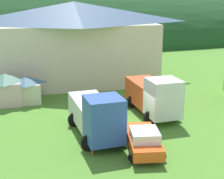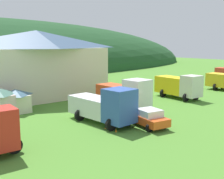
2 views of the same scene
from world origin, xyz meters
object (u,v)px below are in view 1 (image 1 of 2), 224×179
(depot_building, at_px, (75,42))
(heavy_rig_white, at_px, (154,95))
(play_shed_pink, at_px, (5,89))
(box_truck_blue, at_px, (96,115))
(traffic_cone_mid_row, at_px, (93,154))
(traffic_cone_near_pickup, at_px, (87,146))
(play_shed_cream, at_px, (26,89))
(service_pickup_orange, at_px, (143,139))

(depot_building, height_order, heavy_rig_white, depot_building)
(play_shed_pink, xyz_separation_m, heavy_rig_white, (12.35, -6.09, 0.27))
(depot_building, height_order, box_truck_blue, depot_building)
(play_shed_pink, bearing_deg, traffic_cone_mid_row, -63.55)
(traffic_cone_near_pickup, bearing_deg, depot_building, 84.60)
(depot_building, distance_m, play_shed_cream, 9.20)
(play_shed_cream, bearing_deg, depot_building, 48.62)
(play_shed_cream, xyz_separation_m, play_shed_pink, (-1.82, -0.08, 0.19))
(depot_building, height_order, service_pickup_orange, depot_building)
(box_truck_blue, distance_m, heavy_rig_white, 6.55)
(heavy_rig_white, bearing_deg, depot_building, -161.53)
(traffic_cone_mid_row, bearing_deg, traffic_cone_near_pickup, 95.29)
(traffic_cone_mid_row, bearing_deg, play_shed_cream, 108.95)
(depot_building, relative_size, traffic_cone_mid_row, 33.84)
(play_shed_cream, relative_size, heavy_rig_white, 0.41)
(depot_building, distance_m, heavy_rig_white, 13.82)
(play_shed_cream, bearing_deg, box_truck_blue, -62.77)
(play_shed_pink, distance_m, traffic_cone_near_pickup, 12.29)
(play_shed_cream, bearing_deg, play_shed_pink, -177.51)
(depot_building, bearing_deg, box_truck_blue, -92.69)
(play_shed_pink, distance_m, box_truck_blue, 11.60)
(depot_building, bearing_deg, heavy_rig_white, -68.81)
(depot_building, xyz_separation_m, play_shed_pink, (-7.47, -6.49, -3.22))
(play_shed_pink, xyz_separation_m, service_pickup_orange, (9.27, -12.38, -0.70))
(traffic_cone_near_pickup, distance_m, traffic_cone_mid_row, 1.30)
(traffic_cone_near_pickup, bearing_deg, traffic_cone_mid_row, -84.71)
(play_shed_pink, relative_size, box_truck_blue, 0.41)
(traffic_cone_near_pickup, relative_size, traffic_cone_mid_row, 0.87)
(play_shed_cream, height_order, service_pickup_orange, play_shed_cream)
(traffic_cone_near_pickup, bearing_deg, box_truck_blue, 54.98)
(heavy_rig_white, height_order, service_pickup_orange, heavy_rig_white)
(depot_building, relative_size, heavy_rig_white, 2.71)
(depot_building, height_order, play_shed_cream, depot_building)
(heavy_rig_white, xyz_separation_m, traffic_cone_near_pickup, (-6.50, -4.61, -1.80))
(box_truck_blue, distance_m, traffic_cone_near_pickup, 2.31)
(service_pickup_orange, bearing_deg, traffic_cone_near_pickup, -106.59)
(depot_building, relative_size, play_shed_pink, 6.30)
(box_truck_blue, bearing_deg, heavy_rig_white, 116.58)
(traffic_cone_near_pickup, bearing_deg, play_shed_cream, 110.48)
(play_shed_pink, distance_m, service_pickup_orange, 15.49)
(play_shed_cream, distance_m, traffic_cone_mid_row, 12.83)
(play_shed_pink, bearing_deg, heavy_rig_white, -26.25)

